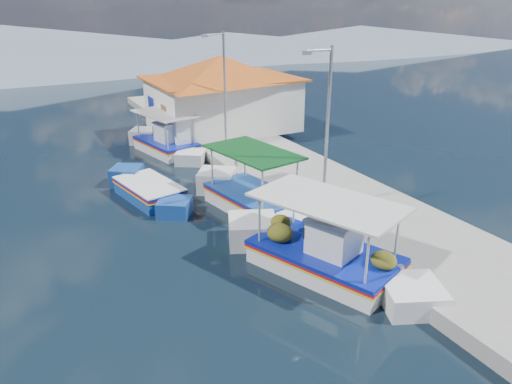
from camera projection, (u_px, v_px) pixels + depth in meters
name	position (u px, v px, depth m)	size (l,w,h in m)	color
ground	(237.00, 273.00, 14.88)	(160.00, 160.00, 0.00)	black
quay	(296.00, 177.00, 22.26)	(5.00, 44.00, 0.50)	#99978F
bollards	(264.00, 181.00, 20.59)	(0.20, 17.20, 0.30)	#A5A8AD
main_caique	(324.00, 255.00, 14.91)	(4.27, 7.52, 2.66)	white
caique_green_canopy	(252.00, 199.00, 19.38)	(3.02, 7.21, 2.74)	white
caique_blue_hull	(149.00, 192.00, 20.43)	(2.56, 5.98, 1.08)	#184391
caique_far	(166.00, 144.00, 26.58)	(3.04, 6.87, 2.46)	white
harbor_building	(222.00, 91.00, 28.84)	(10.49, 10.49, 4.40)	white
lamp_post_near	(326.00, 122.00, 17.03)	(1.21, 0.14, 6.00)	#A5A8AD
lamp_post_far	(223.00, 85.00, 24.43)	(1.21, 0.14, 6.00)	#A5A8AD
mountain_ridge	(99.00, 48.00, 62.96)	(171.40, 96.00, 5.50)	slate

